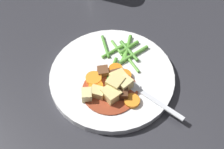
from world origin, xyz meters
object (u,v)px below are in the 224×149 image
at_px(carrot_slice_1, 124,76).
at_px(fork, 146,95).
at_px(carrot_slice_0, 96,87).
at_px(meat_chunk_2, 117,76).
at_px(carrot_slice_2, 116,70).
at_px(potato_chunk_1, 115,84).
at_px(carrot_slice_4, 132,101).
at_px(dinner_plate, 112,77).
at_px(meat_chunk_0, 124,94).
at_px(potato_chunk_2, 120,81).
at_px(potato_chunk_0, 111,94).
at_px(potato_chunk_3, 124,84).
at_px(potato_chunk_4, 98,93).
at_px(potato_chunk_5, 87,95).
at_px(carrot_slice_3, 94,79).
at_px(meat_chunk_1, 103,72).

distance_m(carrot_slice_1, fork, 0.07).
height_order(carrot_slice_0, meat_chunk_2, meat_chunk_2).
height_order(carrot_slice_1, carrot_slice_2, carrot_slice_2).
bearing_deg(potato_chunk_1, carrot_slice_4, 34.23).
xyz_separation_m(dinner_plate, meat_chunk_0, (0.06, 0.01, 0.02)).
bearing_deg(potato_chunk_2, carrot_slice_1, 141.57).
height_order(carrot_slice_0, carrot_slice_1, carrot_slice_0).
relative_size(potato_chunk_0, potato_chunk_3, 1.16).
distance_m(carrot_slice_1, carrot_slice_4, 0.07).
height_order(carrot_slice_4, potato_chunk_2, potato_chunk_2).
bearing_deg(potato_chunk_3, potato_chunk_4, -83.32).
distance_m(dinner_plate, carrot_slice_1, 0.03).
relative_size(meat_chunk_0, meat_chunk_2, 0.95).
xyz_separation_m(carrot_slice_2, meat_chunk_0, (0.07, 0.00, 0.00)).
relative_size(potato_chunk_0, potato_chunk_5, 1.37).
bearing_deg(meat_chunk_2, potato_chunk_3, 22.30).
relative_size(carrot_slice_3, meat_chunk_0, 1.43).
distance_m(dinner_plate, potato_chunk_3, 0.05).
relative_size(carrot_slice_0, carrot_slice_1, 1.00).
xyz_separation_m(carrot_slice_0, carrot_slice_4, (0.05, 0.07, -0.00)).
bearing_deg(potato_chunk_3, meat_chunk_1, -141.04).
xyz_separation_m(carrot_slice_3, meat_chunk_2, (0.01, 0.05, 0.00)).
relative_size(potato_chunk_1, potato_chunk_5, 1.31).
bearing_deg(meat_chunk_0, potato_chunk_1, -150.06).
relative_size(dinner_plate, carrot_slice_1, 8.92).
bearing_deg(carrot_slice_4, carrot_slice_1, -178.62).
xyz_separation_m(potato_chunk_2, fork, (0.04, 0.05, -0.01)).
height_order(carrot_slice_3, carrot_slice_4, carrot_slice_3).
relative_size(dinner_plate, potato_chunk_0, 8.06).
distance_m(carrot_slice_3, potato_chunk_4, 0.04).
relative_size(carrot_slice_0, carrot_slice_2, 1.00).
bearing_deg(carrot_slice_3, potato_chunk_1, 56.17).
height_order(potato_chunk_3, potato_chunk_4, potato_chunk_3).
height_order(carrot_slice_3, potato_chunk_3, potato_chunk_3).
xyz_separation_m(carrot_slice_3, meat_chunk_1, (-0.01, 0.02, 0.00)).
bearing_deg(carrot_slice_1, potato_chunk_4, -60.79).
height_order(dinner_plate, potato_chunk_5, potato_chunk_5).
relative_size(carrot_slice_0, potato_chunk_3, 1.04).
distance_m(potato_chunk_2, meat_chunk_2, 0.01).
height_order(carrot_slice_0, potato_chunk_0, potato_chunk_0).
bearing_deg(potato_chunk_1, potato_chunk_3, 77.93).
xyz_separation_m(carrot_slice_4, potato_chunk_3, (-0.04, -0.01, 0.01)).
bearing_deg(potato_chunk_0, potato_chunk_2, 140.27).
relative_size(potato_chunk_5, meat_chunk_1, 1.08).
distance_m(dinner_plate, potato_chunk_5, 0.08).
bearing_deg(fork, carrot_slice_0, -110.17).
xyz_separation_m(potato_chunk_3, meat_chunk_2, (-0.03, -0.01, -0.00)).
bearing_deg(meat_chunk_0, meat_chunk_1, -154.59).
bearing_deg(potato_chunk_1, meat_chunk_2, 156.38).
bearing_deg(potato_chunk_1, dinner_plate, 178.16).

